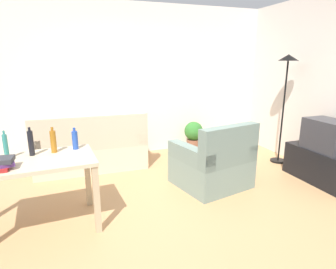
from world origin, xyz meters
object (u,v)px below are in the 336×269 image
at_px(couch, 91,150).
at_px(torchiere_lamp, 286,80).
at_px(tv, 328,135).
at_px(bottle_tall, 6,146).
at_px(bottle_dark, 31,143).
at_px(bottle_blue, 75,140).
at_px(desk, 33,170).
at_px(tv_stand, 323,166).
at_px(bottle_amber, 53,141).
at_px(potted_plant, 194,134).
at_px(armchair, 214,164).

bearing_deg(couch, torchiere_lamp, 166.06).
distance_m(tv, bottle_tall, 4.01).
height_order(bottle_dark, bottle_blue, bottle_dark).
relative_size(bottle_tall, bottle_blue, 1.19).
bearing_deg(desk, bottle_blue, 23.93).
relative_size(tv_stand, bottle_amber, 3.96).
bearing_deg(desk, bottle_dark, 87.84).
xyz_separation_m(couch, bottle_dark, (-0.68, -1.47, 0.59)).
bearing_deg(torchiere_lamp, desk, -167.24).
height_order(torchiere_lamp, bottle_amber, torchiere_lamp).
bearing_deg(potted_plant, bottle_tall, -147.68).
xyz_separation_m(tv, bottle_amber, (-3.57, 0.25, 0.18)).
distance_m(torchiere_lamp, bottle_dark, 3.87).
bearing_deg(tv_stand, tv, -90.00).
distance_m(torchiere_lamp, desk, 3.94).
bearing_deg(potted_plant, tv, -60.33).
bearing_deg(tv_stand, bottle_amber, 86.02).
distance_m(torchiere_lamp, armchair, 1.96).
bearing_deg(bottle_blue, potted_plant, 37.73).
relative_size(bottle_tall, bottle_dark, 0.96).
xyz_separation_m(couch, torchiere_lamp, (3.10, -0.77, 1.11)).
distance_m(couch, potted_plant, 1.99).
distance_m(torchiere_lamp, bottle_amber, 3.66).
relative_size(couch, bottle_dark, 5.75).
relative_size(potted_plant, bottle_dark, 1.90).
xyz_separation_m(potted_plant, bottle_amber, (-2.43, -1.75, 0.55)).
distance_m(armchair, bottle_tall, 2.53).
relative_size(desk, bottle_dark, 4.16).
distance_m(couch, torchiere_lamp, 3.38).
relative_size(torchiere_lamp, bottle_amber, 6.51).
distance_m(couch, tv, 3.55).
bearing_deg(torchiere_lamp, bottle_dark, -169.43).
bearing_deg(bottle_blue, desk, -151.82).
height_order(torchiere_lamp, bottle_tall, torchiere_lamp).
xyz_separation_m(bottle_tall, bottle_amber, (0.44, 0.06, -0.01)).
xyz_separation_m(bottle_tall, bottle_blue, (0.66, 0.11, -0.02)).
height_order(tv_stand, armchair, armchair).
bearing_deg(desk, bottle_amber, 37.03).
bearing_deg(armchair, torchiere_lamp, -174.54).
distance_m(desk, armchair, 2.27).
bearing_deg(couch, armchair, 140.30).
xyz_separation_m(armchair, bottle_tall, (-2.45, -0.21, 0.57)).
bearing_deg(armchair, tv, 152.43).
bearing_deg(potted_plant, tv_stand, -60.41).
bearing_deg(bottle_dark, bottle_blue, 10.37).
height_order(couch, bottle_dark, bottle_dark).
height_order(tv, torchiere_lamp, torchiere_lamp).
distance_m(bottle_amber, bottle_blue, 0.23).
height_order(torchiere_lamp, bottle_dark, torchiere_lamp).
relative_size(potted_plant, bottle_amber, 2.05).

